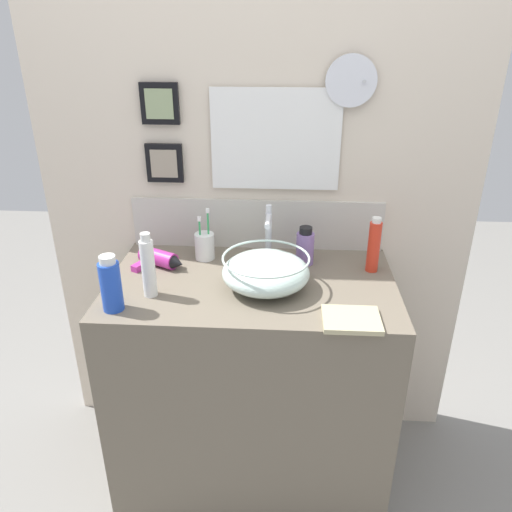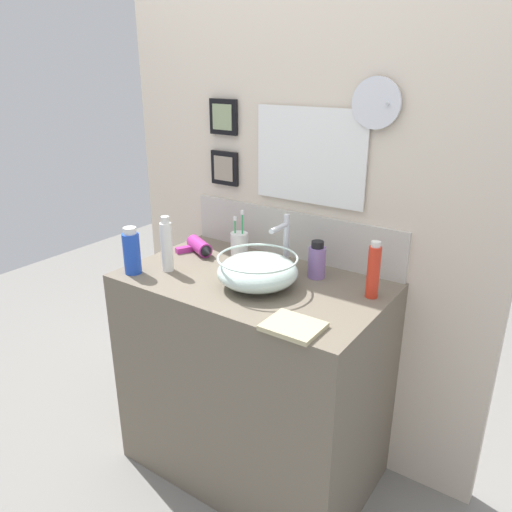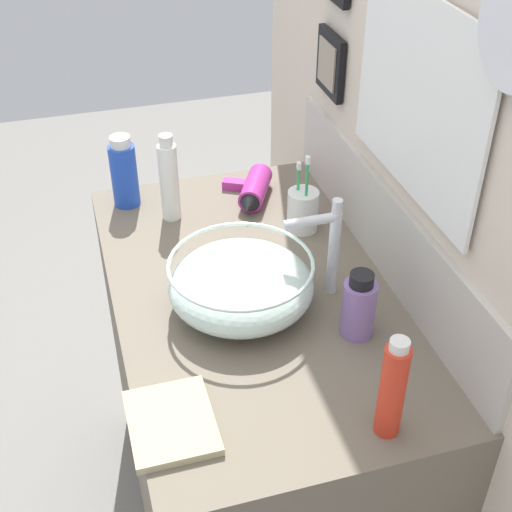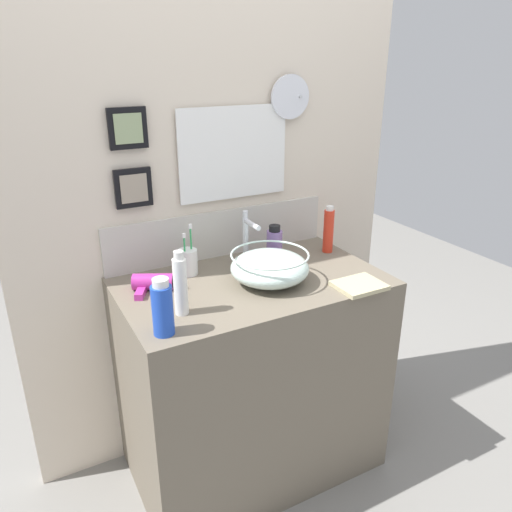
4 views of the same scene
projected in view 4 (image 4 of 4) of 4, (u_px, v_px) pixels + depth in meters
The scene contains 12 objects.
ground_plane at pixel (253, 459), 2.27m from camera, with size 6.00×6.00×0.00m, color gray.
vanity_counter at pixel (253, 377), 2.10m from camera, with size 1.02×0.61×0.90m, color #6B6051.
back_panel at pixel (215, 181), 2.08m from camera, with size 1.72×0.09×2.44m.
glass_bowl_sink at pixel (270, 267), 1.90m from camera, with size 0.30×0.30×0.12m.
faucet at pixel (247, 235), 2.02m from camera, with size 0.02×0.12×0.23m.
hair_drier at pixel (156, 283), 1.85m from camera, with size 0.21×0.14×0.06m.
toothbrush_cup at pixel (188, 262), 1.97m from camera, with size 0.08×0.08×0.21m.
lotion_bottle at pixel (180, 285), 1.65m from camera, with size 0.05×0.05×0.23m.
soap_dispenser at pixel (162, 308), 1.53m from camera, with size 0.07×0.07×0.19m.
spray_bottle at pixel (274, 243), 2.12m from camera, with size 0.07×0.07×0.15m.
shampoo_bottle at pixel (328, 230), 2.18m from camera, with size 0.04×0.04×0.21m.
hand_towel at pixel (359, 285), 1.87m from camera, with size 0.18×0.15×0.02m, color tan.
Camera 4 is at (-0.82, -1.55, 1.71)m, focal length 35.00 mm.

